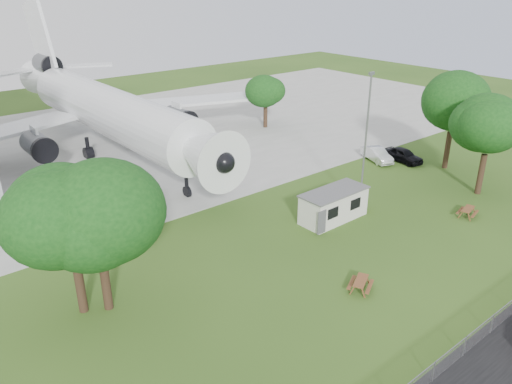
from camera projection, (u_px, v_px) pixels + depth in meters
ground at (352, 271)px, 35.16m from camera, size 160.00×160.00×0.00m
concrete_apron at (117, 143)px, 62.07m from camera, size 120.00×46.00×0.03m
airliner at (104, 107)px, 57.30m from camera, size 46.36×47.73×17.69m
site_cabin at (334, 205)px, 42.15m from camera, size 6.76×2.76×2.62m
picnic_west at (360, 290)px, 33.01m from camera, size 2.29×2.16×0.76m
picnic_east at (467, 216)px, 43.12m from camera, size 2.10×1.88×0.76m
fence at (481, 340)px, 28.43m from camera, size 58.00×0.04×1.30m
lamp_mast at (365, 146)px, 41.95m from camera, size 0.16×0.16×12.00m
tree_west_big at (68, 215)px, 28.35m from camera, size 7.15×7.15×10.19m
tree_west_small at (96, 217)px, 28.72m from camera, size 7.16×7.16×9.90m
tree_east_front at (490, 125)px, 45.05m from camera, size 6.93×6.93×10.23m
tree_east_back at (454, 105)px, 51.41m from camera, size 7.68×7.68×10.76m
tree_far_apron at (266, 88)px, 66.59m from camera, size 5.46×5.46×8.09m
car_ne_hatch at (404, 155)px, 55.52m from camera, size 2.20×4.72×1.56m
car_ne_sedan at (377, 155)px, 55.76m from camera, size 3.04×4.85×1.51m
car_apron_van at (138, 220)px, 40.97m from camera, size 5.17×3.42×1.39m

